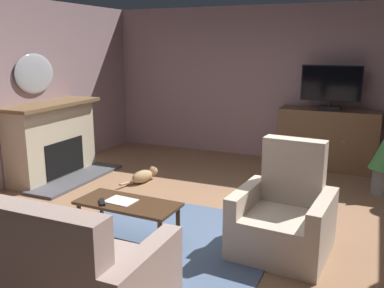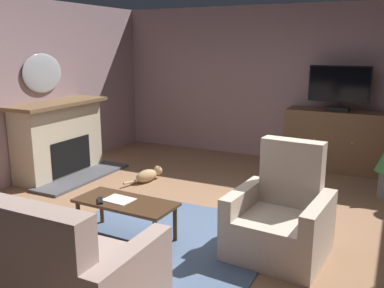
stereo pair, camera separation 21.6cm
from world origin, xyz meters
The scene contains 13 objects.
ground_plane centered at (0.00, 0.00, -0.02)m, with size 6.65×7.05×0.04m, color #936B4C.
wall_back centered at (0.00, 3.27, 1.30)m, with size 6.65×0.10×2.61m, color gray.
rug_central centered at (-0.23, -0.50, 0.01)m, with size 2.16×2.09×0.01m, color slate.
fireplace centered at (-2.75, 0.79, 0.54)m, with size 0.93×1.64×1.13m.
wall_mirror_oval centered at (-2.99, 0.79, 1.54)m, with size 0.06×0.77×0.58m, color #B2B7BF.
tv_cabinet centered at (0.96, 2.92, 0.46)m, with size 1.53×0.53×0.96m.
television centered at (0.96, 2.87, 1.32)m, with size 0.91×0.20×0.69m.
coffee_table centered at (-0.58, -0.59, 0.36)m, with size 1.06×0.50×0.41m.
tv_remote centered at (-0.80, -0.72, 0.42)m, with size 0.17×0.05×0.02m, color black.
folded_newspaper centered at (-0.66, -0.59, 0.42)m, with size 0.30×0.22×0.01m, color silver.
sofa_floral centered at (-0.71, -1.83, 0.32)m, with size 2.16×0.87×0.95m.
armchair_by_fireplace centered at (0.90, -0.18, 0.33)m, with size 0.93×0.89×1.06m.
cat centered at (-1.39, 1.10, 0.09)m, with size 0.29×0.67×0.20m.
Camera 1 is at (1.60, -3.97, 1.96)m, focal length 39.31 mm.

